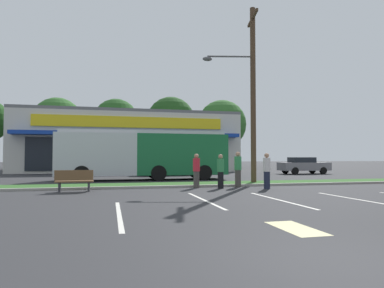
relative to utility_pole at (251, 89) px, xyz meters
name	(u,v)px	position (x,y,z in m)	size (l,w,h in m)	color
ground_plane	(356,270)	(-4.53, -14.04, -5.38)	(240.00, 240.00, 0.00)	#2D2D30
grass_median	(172,185)	(-4.53, -0.04, -5.32)	(56.00, 2.20, 0.12)	#2D5B23
curb_lip	(176,187)	(-4.53, -1.26, -5.32)	(56.00, 0.24, 0.12)	#99968C
parking_stripe_0	(119,214)	(-7.48, -8.69, -5.38)	(0.12, 4.80, 0.01)	silver
parking_stripe_1	(204,200)	(-4.49, -6.33, -5.38)	(0.12, 4.80, 0.01)	silver
parking_stripe_2	(279,200)	(-1.91, -6.90, -5.38)	(0.12, 4.80, 0.01)	silver
parking_stripe_3	(359,200)	(0.89, -7.50, -5.38)	(0.12, 4.80, 0.01)	silver
lot_arrow	(296,228)	(-3.89, -11.41, -5.38)	(0.70, 1.60, 0.01)	beige
storefront_building	(129,143)	(-5.72, 21.41, -2.19)	(22.89, 12.23, 6.37)	beige
tree_left	(57,122)	(-14.77, 31.33, 0.88)	(6.73, 6.73, 9.64)	#473323
tree_mid_left	(116,121)	(-6.98, 31.54, 1.24)	(6.37, 6.37, 9.82)	#473323
tree_mid	(171,121)	(1.03, 32.30, 1.60)	(7.13, 7.13, 10.56)	#473323
tree_mid_right	(222,124)	(8.58, 30.88, 1.10)	(7.30, 7.30, 10.14)	#473323
utility_pole	(251,89)	(0.00, 0.00, 0.00)	(3.14, 2.38, 10.07)	#4C3826
city_bus	(144,154)	(-5.54, 5.08, -3.62)	(11.16, 2.74, 3.25)	#196638
bus_stop_bench	(74,180)	(-9.24, -2.24, -4.88)	(1.60, 0.45, 0.95)	brown
car_0	(164,166)	(-3.34, 10.37, -4.58)	(4.71, 1.89, 1.58)	#515459
car_2	(303,165)	(9.50, 10.15, -4.60)	(4.53, 1.94, 1.52)	slate
pedestrian_near_bench	(238,169)	(-1.40, -1.59, -4.48)	(0.36, 0.36, 1.79)	#47423D
pedestrian_by_pole	(196,171)	(-3.58, -1.59, -4.53)	(0.34, 0.34, 1.69)	#47423D
pedestrian_mid	(267,171)	(-0.44, -2.91, -4.52)	(0.34, 0.34, 1.71)	#1E2338
pedestrian_far	(221,171)	(-2.51, -2.14, -4.55)	(0.33, 0.33, 1.66)	black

